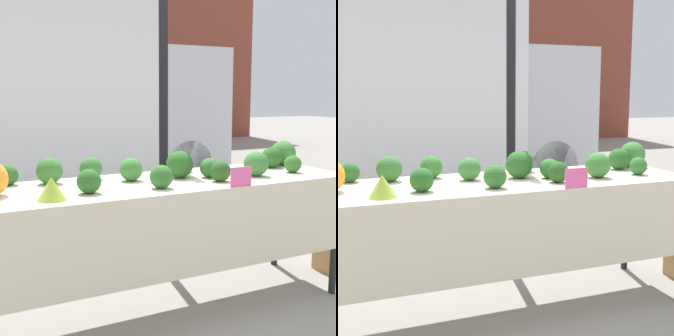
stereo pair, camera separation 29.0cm
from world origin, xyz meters
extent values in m
plane|color=gray|center=(0.00, 0.00, 0.00)|extent=(40.00, 40.00, 0.00)
cylinder|color=black|center=(0.29, 0.65, 1.20)|extent=(0.07, 0.07, 2.40)
cube|color=silver|center=(2.10, 4.15, 1.18)|extent=(1.16, 1.86, 1.72)
cylinder|color=black|center=(1.99, 3.33, 0.36)|extent=(0.72, 0.22, 0.72)
cylinder|color=black|center=(1.99, 4.97, 0.36)|extent=(0.72, 0.22, 0.72)
cube|color=beige|center=(0.00, 0.00, 0.83)|extent=(2.38, 0.74, 0.03)
cube|color=beige|center=(0.00, -0.37, 0.58)|extent=(2.38, 0.01, 0.46)
cylinder|color=black|center=(1.13, -0.31, 0.41)|extent=(0.05, 0.05, 0.81)
cylinder|color=black|center=(1.13, 0.31, 0.41)|extent=(0.05, 0.05, 0.81)
cone|color=#93B238|center=(-0.77, -0.22, 0.90)|extent=(0.15, 0.15, 0.12)
sphere|color=#336B2D|center=(-0.68, 0.23, 0.92)|extent=(0.16, 0.16, 0.16)
sphere|color=#336B2D|center=(0.29, -0.02, 0.91)|extent=(0.13, 0.13, 0.13)
sphere|color=#2D6628|center=(0.24, 0.27, 0.92)|extent=(0.15, 0.15, 0.15)
sphere|color=#387533|center=(-0.21, 0.09, 0.92)|extent=(0.14, 0.14, 0.14)
sphere|color=#285B23|center=(-0.55, -0.15, 0.91)|extent=(0.13, 0.13, 0.13)
sphere|color=#336B2D|center=(-0.42, 0.25, 0.91)|extent=(0.14, 0.14, 0.14)
sphere|color=#387533|center=(0.59, -0.11, 0.93)|extent=(0.16, 0.16, 0.16)
sphere|color=#2D6628|center=(-0.14, -0.20, 0.91)|extent=(0.14, 0.14, 0.14)
sphere|color=#23511E|center=(0.28, -0.17, 0.91)|extent=(0.13, 0.13, 0.13)
sphere|color=#387533|center=(1.07, 0.18, 0.94)|extent=(0.19, 0.19, 0.19)
sphere|color=#2D6628|center=(0.90, -0.11, 0.90)|extent=(0.12, 0.12, 0.12)
sphere|color=#285B23|center=(-0.91, 0.29, 0.90)|extent=(0.12, 0.12, 0.12)
sphere|color=#285B23|center=(0.91, 0.12, 0.92)|extent=(0.15, 0.15, 0.15)
sphere|color=#285B23|center=(0.11, 0.05, 0.93)|extent=(0.18, 0.18, 0.18)
cube|color=#F45B9E|center=(0.30, -0.36, 0.90)|extent=(0.15, 0.01, 0.12)
camera|label=1|loc=(-1.29, -2.56, 1.38)|focal=50.00mm
camera|label=2|loc=(-1.03, -2.68, 1.38)|focal=50.00mm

